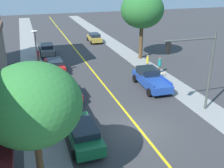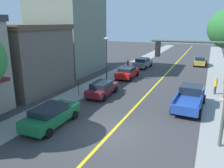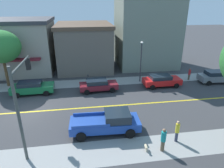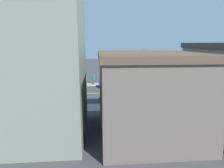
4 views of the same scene
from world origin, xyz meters
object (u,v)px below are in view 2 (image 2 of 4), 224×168
red_sedan_left_curb (127,72)px  pedestrian_red_shirt (128,65)px  maroon_sedan_left_curb (102,88)px  small_dog (223,100)px  parking_meter (78,87)px  blue_pickup_truck (190,98)px  grey_sedan_left_curb (143,63)px  street_lamp (107,54)px  traffic_light_mast (204,73)px  gold_sedan_right_curb (200,61)px  pedestrian_yellow_shirt (216,85)px  fire_hydrant (35,114)px  green_sedan_left_curb (51,115)px

red_sedan_left_curb → pedestrian_red_shirt: bearing=17.9°
maroon_sedan_left_curb → small_dog: 11.34m
maroon_sedan_left_curb → parking_meter: bearing=116.0°
blue_pickup_truck → small_dog: blue_pickup_truck is taller
pedestrian_red_shirt → small_dog: 16.42m
grey_sedan_left_curb → maroon_sedan_left_curb: grey_sedan_left_curb is taller
street_lamp → grey_sedan_left_curb: street_lamp is taller
parking_meter → small_dog: parking_meter is taller
traffic_light_mast → street_lamp: (-11.56, 11.65, -0.95)m
street_lamp → small_dog: size_ratio=8.40×
red_sedan_left_curb → blue_pickup_truck: bearing=-134.2°
gold_sedan_right_curb → maroon_sedan_left_curb: bearing=160.6°
traffic_light_mast → parking_meter: bearing=-22.4°
maroon_sedan_left_curb → blue_pickup_truck: blue_pickup_truck is taller
maroon_sedan_left_curb → small_dog: maroon_sedan_left_curb is taller
parking_meter → pedestrian_yellow_shirt: pedestrian_yellow_shirt is taller
fire_hydrant → pedestrian_yellow_shirt: (12.63, 12.20, 0.60)m
small_dog → grey_sedan_left_curb: bearing=137.5°
street_lamp → green_sedan_left_curb: bearing=-81.9°
traffic_light_mast → gold_sedan_right_curb: bearing=-87.4°
street_lamp → blue_pickup_truck: (10.56, -5.78, -2.51)m
pedestrian_red_shirt → small_dog: bearing=-89.5°
green_sedan_left_curb → pedestrian_red_shirt: size_ratio=2.95×
traffic_light_mast → pedestrian_red_shirt: 21.88m
blue_pickup_truck → small_dog: (2.71, 2.45, -0.58)m
pedestrian_yellow_shirt → blue_pickup_truck: bearing=-20.4°
fire_hydrant → parking_meter: size_ratio=0.55×
red_sedan_left_curb → blue_pickup_truck: size_ratio=0.83×
parking_meter → pedestrian_yellow_shirt: bearing=26.5°
parking_meter → gold_sedan_right_curb: size_ratio=0.31×
street_lamp → grey_sedan_left_curb: size_ratio=1.13×
red_sedan_left_curb → gold_sedan_right_curb: size_ratio=1.07×
parking_meter → grey_sedan_left_curb: bearing=84.1°
grey_sedan_left_curb → pedestrian_red_shirt: size_ratio=2.91×
traffic_light_mast → grey_sedan_left_curb: (-9.70, 21.55, -3.52)m
fire_hydrant → traffic_light_mast: 12.32m
fire_hydrant → red_sedan_left_curb: 15.29m
fire_hydrant → traffic_light_mast: size_ratio=0.11×
traffic_light_mast → street_lamp: traffic_light_mast is taller
maroon_sedan_left_curb → street_lamp: bearing=18.6°
street_lamp → pedestrian_red_shirt: 7.31m
fire_hydrant → street_lamp: size_ratio=0.14×
maroon_sedan_left_curb → small_dog: bearing=-79.6°
street_lamp → maroon_sedan_left_curb: (2.22, -5.82, -2.64)m
gold_sedan_right_curb → green_sedan_left_curb: size_ratio=0.92×
parking_meter → blue_pickup_truck: bearing=6.3°
blue_pickup_truck → small_dog: bearing=-45.5°
small_dog → pedestrian_red_shirt: bearing=148.4°
green_sedan_left_curb → parking_meter: bearing=14.0°
maroon_sedan_left_curb → traffic_light_mast: bearing=-124.3°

